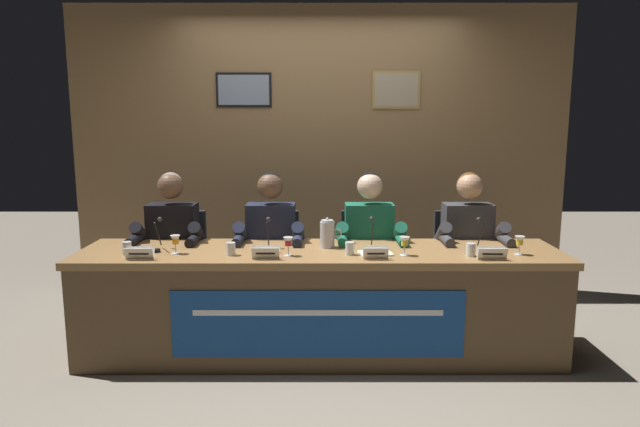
% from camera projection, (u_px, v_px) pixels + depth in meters
% --- Properties ---
extents(ground_plane, '(12.00, 12.00, 0.00)m').
position_uv_depth(ground_plane, '(320.00, 352.00, 3.90)').
color(ground_plane, gray).
extents(wall_back_panelled, '(4.45, 0.14, 2.60)m').
position_uv_depth(wall_back_panelled, '(320.00, 153.00, 5.09)').
color(wall_back_panelled, '#937047').
rests_on(wall_back_panelled, ground_plane).
extents(conference_table, '(3.25, 0.73, 0.73)m').
position_uv_depth(conference_table, '(320.00, 288.00, 3.71)').
color(conference_table, olive).
rests_on(conference_table, ground_plane).
extents(chair_far_left, '(0.44, 0.45, 0.89)m').
position_uv_depth(chair_far_left, '(179.00, 271.00, 4.37)').
color(chair_far_left, black).
rests_on(chair_far_left, ground_plane).
extents(panelist_far_left, '(0.51, 0.48, 1.22)m').
position_uv_depth(panelist_far_left, '(171.00, 242.00, 4.12)').
color(panelist_far_left, black).
rests_on(panelist_far_left, ground_plane).
extents(nameplate_far_left, '(0.18, 0.06, 0.08)m').
position_uv_depth(nameplate_far_left, '(140.00, 253.00, 3.51)').
color(nameplate_far_left, white).
rests_on(nameplate_far_left, conference_table).
extents(juice_glass_far_left, '(0.06, 0.06, 0.12)m').
position_uv_depth(juice_glass_far_left, '(175.00, 241.00, 3.66)').
color(juice_glass_far_left, white).
rests_on(juice_glass_far_left, conference_table).
extents(water_cup_far_left, '(0.06, 0.06, 0.08)m').
position_uv_depth(water_cup_far_left, '(127.00, 249.00, 3.64)').
color(water_cup_far_left, silver).
rests_on(water_cup_far_left, conference_table).
extents(microphone_far_left, '(0.06, 0.17, 0.22)m').
position_uv_depth(microphone_far_left, '(157.00, 240.00, 3.74)').
color(microphone_far_left, black).
rests_on(microphone_far_left, conference_table).
extents(chair_center_left, '(0.44, 0.45, 0.89)m').
position_uv_depth(chair_center_left, '(273.00, 271.00, 4.37)').
color(chair_center_left, black).
rests_on(chair_center_left, ground_plane).
extents(panelist_center_left, '(0.51, 0.48, 1.22)m').
position_uv_depth(panelist_center_left, '(270.00, 242.00, 4.12)').
color(panelist_center_left, black).
rests_on(panelist_center_left, ground_plane).
extents(nameplate_center_left, '(0.17, 0.06, 0.08)m').
position_uv_depth(nameplate_center_left, '(266.00, 253.00, 3.52)').
color(nameplate_center_left, white).
rests_on(nameplate_center_left, conference_table).
extents(juice_glass_center_left, '(0.06, 0.06, 0.12)m').
position_uv_depth(juice_glass_center_left, '(288.00, 243.00, 3.60)').
color(juice_glass_center_left, white).
rests_on(juice_glass_center_left, conference_table).
extents(water_cup_center_left, '(0.06, 0.06, 0.08)m').
position_uv_depth(water_cup_center_left, '(231.00, 250.00, 3.62)').
color(water_cup_center_left, silver).
rests_on(water_cup_center_left, conference_table).
extents(microphone_center_left, '(0.06, 0.17, 0.22)m').
position_uv_depth(microphone_center_left, '(268.00, 240.00, 3.74)').
color(microphone_center_left, black).
rests_on(microphone_center_left, conference_table).
extents(chair_center_right, '(0.44, 0.45, 0.89)m').
position_uv_depth(chair_center_right, '(367.00, 271.00, 4.37)').
color(chair_center_right, black).
rests_on(chair_center_right, ground_plane).
extents(panelist_center_right, '(0.51, 0.48, 1.22)m').
position_uv_depth(panelist_center_right, '(370.00, 242.00, 4.13)').
color(panelist_center_right, black).
rests_on(panelist_center_right, ground_plane).
extents(nameplate_center_right, '(0.16, 0.06, 0.08)m').
position_uv_depth(nameplate_center_right, '(376.00, 253.00, 3.52)').
color(nameplate_center_right, white).
rests_on(nameplate_center_right, conference_table).
extents(juice_glass_center_right, '(0.06, 0.06, 0.12)m').
position_uv_depth(juice_glass_center_right, '(405.00, 243.00, 3.61)').
color(juice_glass_center_right, white).
rests_on(juice_glass_center_right, conference_table).
extents(water_cup_center_right, '(0.06, 0.06, 0.08)m').
position_uv_depth(water_cup_center_right, '(350.00, 249.00, 3.63)').
color(water_cup_center_right, silver).
rests_on(water_cup_center_right, conference_table).
extents(microphone_center_right, '(0.06, 0.17, 0.22)m').
position_uv_depth(microphone_center_right, '(373.00, 239.00, 3.76)').
color(microphone_center_right, black).
rests_on(microphone_center_right, conference_table).
extents(chair_far_right, '(0.44, 0.45, 0.89)m').
position_uv_depth(chair_far_right, '(461.00, 271.00, 4.37)').
color(chair_far_right, black).
rests_on(chair_far_right, ground_plane).
extents(panelist_far_right, '(0.51, 0.48, 1.22)m').
position_uv_depth(panelist_far_right, '(469.00, 242.00, 4.13)').
color(panelist_far_right, black).
rests_on(panelist_far_right, ground_plane).
extents(nameplate_far_right, '(0.18, 0.06, 0.08)m').
position_uv_depth(nameplate_far_right, '(492.00, 253.00, 3.51)').
color(nameplate_far_right, white).
rests_on(nameplate_far_right, conference_table).
extents(juice_glass_far_right, '(0.06, 0.06, 0.12)m').
position_uv_depth(juice_glass_far_right, '(520.00, 242.00, 3.63)').
color(juice_glass_far_right, white).
rests_on(juice_glass_far_right, conference_table).
extents(water_cup_far_right, '(0.06, 0.06, 0.08)m').
position_uv_depth(water_cup_far_right, '(471.00, 250.00, 3.60)').
color(water_cup_far_right, silver).
rests_on(water_cup_far_right, conference_table).
extents(microphone_far_right, '(0.06, 0.17, 0.22)m').
position_uv_depth(microphone_far_right, '(481.00, 240.00, 3.73)').
color(microphone_far_right, black).
rests_on(microphone_far_right, conference_table).
extents(water_pitcher_central, '(0.15, 0.10, 0.21)m').
position_uv_depth(water_pitcher_central, '(327.00, 234.00, 3.84)').
color(water_pitcher_central, silver).
rests_on(water_pitcher_central, conference_table).
extents(document_stack_center_right, '(0.23, 0.18, 0.01)m').
position_uv_depth(document_stack_center_right, '(375.00, 253.00, 3.65)').
color(document_stack_center_right, white).
rests_on(document_stack_center_right, conference_table).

